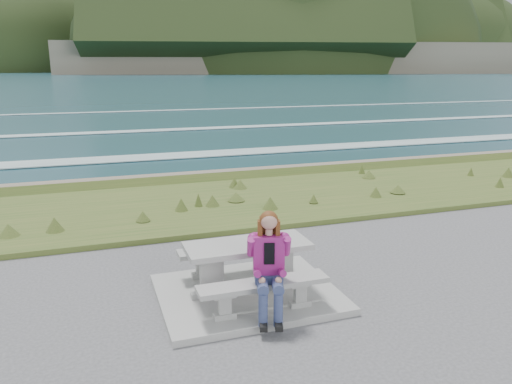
% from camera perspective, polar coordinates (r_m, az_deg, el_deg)
% --- Properties ---
extents(concrete_slab, '(2.60, 2.10, 0.10)m').
position_cam_1_polar(concrete_slab, '(7.58, -0.97, -11.55)').
color(concrete_slab, '#A9AAA5').
rests_on(concrete_slab, ground).
extents(picnic_table, '(1.80, 0.75, 0.75)m').
position_cam_1_polar(picnic_table, '(7.32, -0.99, -7.09)').
color(picnic_table, '#A9AAA5').
rests_on(picnic_table, concrete_slab).
extents(bench_landward, '(1.80, 0.35, 0.45)m').
position_cam_1_polar(bench_landward, '(6.80, 0.85, -10.96)').
color(bench_landward, '#A9AAA5').
rests_on(bench_landward, concrete_slab).
extents(bench_seaward, '(1.80, 0.35, 0.45)m').
position_cam_1_polar(bench_seaward, '(8.03, -2.52, -6.91)').
color(bench_seaward, '#A9AAA5').
rests_on(bench_seaward, concrete_slab).
extents(grass_verge, '(160.00, 4.50, 0.22)m').
position_cam_1_polar(grass_verge, '(12.15, -8.19, -1.86)').
color(grass_verge, '#345720').
rests_on(grass_verge, ground).
extents(shore_drop, '(160.00, 0.80, 2.20)m').
position_cam_1_polar(shore_drop, '(14.93, -10.27, 1.09)').
color(shore_drop, '#6C6451').
rests_on(shore_drop, ground).
extents(ocean, '(1600.00, 1600.00, 0.09)m').
position_cam_1_polar(ocean, '(32.06, -14.83, 4.69)').
color(ocean, '#1E4855').
rests_on(ocean, ground).
extents(headland_range, '(729.83, 363.95, 184.42)m').
position_cam_1_polar(headland_range, '(448.38, 6.94, 15.05)').
color(headland_range, '#6C6451').
rests_on(headland_range, ground).
extents(seated_woman, '(0.57, 0.78, 1.42)m').
position_cam_1_polar(seated_woman, '(6.63, 1.54, -10.02)').
color(seated_woman, navy).
rests_on(seated_woman, concrete_slab).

